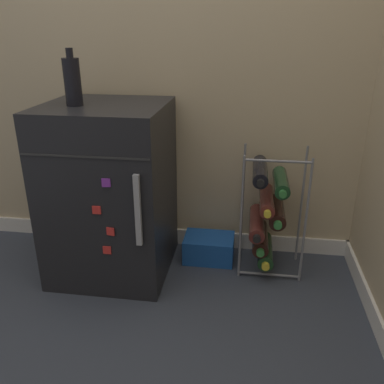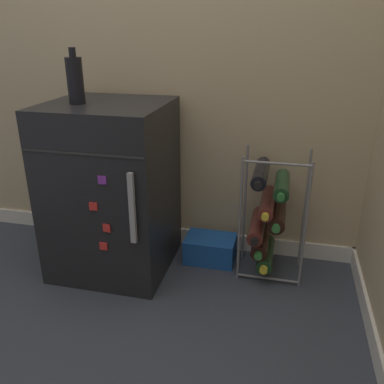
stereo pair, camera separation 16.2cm
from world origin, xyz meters
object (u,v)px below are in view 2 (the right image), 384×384
object	(u,v)px
wine_rack	(267,217)
soda_box	(210,249)
fridge_top_bottle	(75,80)
mini_fridge	(112,189)

from	to	relation	value
wine_rack	soda_box	size ratio (longest dim) A/B	2.41
wine_rack	fridge_top_bottle	xyz separation A→B (m)	(-0.87, -0.15, 0.64)
mini_fridge	soda_box	size ratio (longest dim) A/B	3.22
mini_fridge	fridge_top_bottle	xyz separation A→B (m)	(-0.11, -0.05, 0.53)
fridge_top_bottle	soda_box	bearing A→B (deg)	18.63
wine_rack	fridge_top_bottle	world-z (taller)	fridge_top_bottle
wine_rack	soda_box	distance (m)	0.38
wine_rack	mini_fridge	bearing A→B (deg)	-172.43
mini_fridge	fridge_top_bottle	world-z (taller)	fridge_top_bottle
mini_fridge	soda_box	xyz separation A→B (m)	(0.47, 0.14, -0.36)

